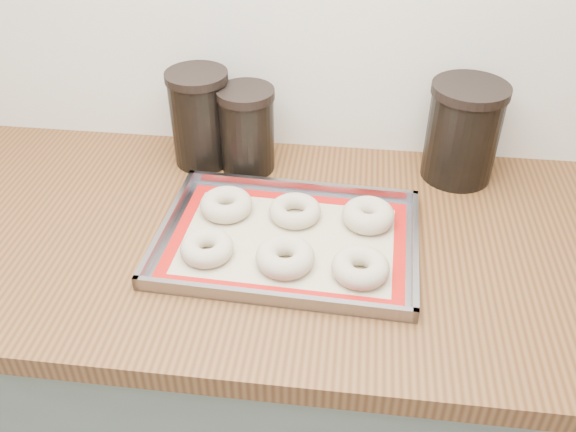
# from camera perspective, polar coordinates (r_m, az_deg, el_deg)

# --- Properties ---
(cabinet) EXTENTS (3.00, 0.65, 0.86)m
(cabinet) POSITION_cam_1_polar(r_m,az_deg,el_deg) (1.46, 2.53, -16.42)
(cabinet) COLOR slate
(cabinet) RESTS_ON floor
(countertop) EXTENTS (3.06, 0.68, 0.04)m
(countertop) POSITION_cam_1_polar(r_m,az_deg,el_deg) (1.13, 3.13, -2.67)
(countertop) COLOR brown
(countertop) RESTS_ON cabinet
(baking_tray) EXTENTS (0.47, 0.35, 0.03)m
(baking_tray) POSITION_cam_1_polar(r_m,az_deg,el_deg) (1.10, -0.00, -2.22)
(baking_tray) COLOR gray
(baking_tray) RESTS_ON countertop
(baking_mat) EXTENTS (0.43, 0.31, 0.00)m
(baking_mat) POSITION_cam_1_polar(r_m,az_deg,el_deg) (1.10, 0.00, -2.30)
(baking_mat) COLOR #C6B793
(baking_mat) RESTS_ON baking_tray
(bagel_front_left) EXTENTS (0.09, 0.09, 0.03)m
(bagel_front_left) POSITION_cam_1_polar(r_m,az_deg,el_deg) (1.07, -7.59, -2.97)
(bagel_front_left) COLOR beige
(bagel_front_left) RESTS_ON baking_mat
(bagel_front_mid) EXTENTS (0.12, 0.12, 0.04)m
(bagel_front_mid) POSITION_cam_1_polar(r_m,az_deg,el_deg) (1.04, -0.26, -3.84)
(bagel_front_mid) COLOR beige
(bagel_front_mid) RESTS_ON baking_mat
(bagel_front_right) EXTENTS (0.12, 0.12, 0.04)m
(bagel_front_right) POSITION_cam_1_polar(r_m,az_deg,el_deg) (1.02, 6.79, -4.79)
(bagel_front_right) COLOR beige
(bagel_front_right) RESTS_ON baking_mat
(bagel_back_left) EXTENTS (0.13, 0.13, 0.04)m
(bagel_back_left) POSITION_cam_1_polar(r_m,az_deg,el_deg) (1.16, -5.80, 1.07)
(bagel_back_left) COLOR beige
(bagel_back_left) RESTS_ON baking_mat
(bagel_back_mid) EXTENTS (0.12, 0.12, 0.03)m
(bagel_back_mid) POSITION_cam_1_polar(r_m,az_deg,el_deg) (1.14, 0.66, 0.49)
(bagel_back_mid) COLOR beige
(bagel_back_mid) RESTS_ON baking_mat
(bagel_back_right) EXTENTS (0.12, 0.12, 0.04)m
(bagel_back_right) POSITION_cam_1_polar(r_m,az_deg,el_deg) (1.14, 7.51, 0.07)
(bagel_back_right) COLOR beige
(bagel_back_right) RESTS_ON baking_mat
(canister_left) EXTENTS (0.13, 0.13, 0.20)m
(canister_left) POSITION_cam_1_polar(r_m,az_deg,el_deg) (1.29, -8.21, 9.07)
(canister_left) COLOR black
(canister_left) RESTS_ON countertop
(canister_mid) EXTENTS (0.12, 0.12, 0.18)m
(canister_mid) POSITION_cam_1_polar(r_m,az_deg,el_deg) (1.26, -3.86, 8.07)
(canister_mid) COLOR black
(canister_mid) RESTS_ON countertop
(canister_right) EXTENTS (0.15, 0.15, 0.20)m
(canister_right) POSITION_cam_1_polar(r_m,az_deg,el_deg) (1.28, 16.05, 7.59)
(canister_right) COLOR black
(canister_right) RESTS_ON countertop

